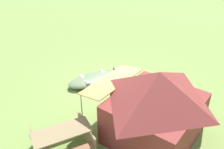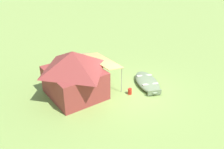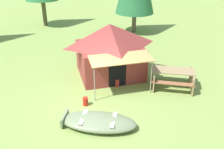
{
  "view_description": "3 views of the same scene",
  "coord_description": "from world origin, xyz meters",
  "px_view_note": "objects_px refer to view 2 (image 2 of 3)",
  "views": [
    {
      "loc": [
        5.99,
        6.51,
        5.86
      ],
      "look_at": [
        0.63,
        0.5,
        1.25
      ],
      "focal_mm": 38.56,
      "sensor_mm": 36.0,
      "label": 1
    },
    {
      "loc": [
        -10.11,
        5.77,
        6.95
      ],
      "look_at": [
        0.51,
        0.96,
        0.97
      ],
      "focal_mm": 40.02,
      "sensor_mm": 36.0,
      "label": 2
    },
    {
      "loc": [
        0.21,
        -8.09,
        5.41
      ],
      "look_at": [
        0.84,
        0.7,
        1.06
      ],
      "focal_mm": 40.94,
      "sensor_mm": 36.0,
      "label": 3
    }
  ],
  "objects_px": {
    "picnic_table": "(85,63)",
    "cooler_box": "(92,86)",
    "canvas_cabin_tent": "(74,73)",
    "beached_rowboat": "(147,82)",
    "fuel_can": "(130,91)"
  },
  "relations": [
    {
      "from": "picnic_table",
      "to": "cooler_box",
      "type": "xyz_separation_m",
      "value": [
        -2.44,
        0.41,
        -0.33
      ]
    },
    {
      "from": "canvas_cabin_tent",
      "to": "cooler_box",
      "type": "height_order",
      "value": "canvas_cabin_tent"
    },
    {
      "from": "beached_rowboat",
      "to": "fuel_can",
      "type": "relative_size",
      "value": 8.58
    },
    {
      "from": "picnic_table",
      "to": "fuel_can",
      "type": "relative_size",
      "value": 6.47
    },
    {
      "from": "picnic_table",
      "to": "beached_rowboat",
      "type": "bearing_deg",
      "value": -142.06
    },
    {
      "from": "picnic_table",
      "to": "fuel_can",
      "type": "distance_m",
      "value": 3.94
    },
    {
      "from": "canvas_cabin_tent",
      "to": "picnic_table",
      "type": "xyz_separation_m",
      "value": [
        2.62,
        -1.41,
        -0.78
      ]
    },
    {
      "from": "beached_rowboat",
      "to": "picnic_table",
      "type": "distance_m",
      "value": 4.17
    },
    {
      "from": "beached_rowboat",
      "to": "canvas_cabin_tent",
      "type": "xyz_separation_m",
      "value": [
        0.66,
        3.97,
        1.08
      ]
    },
    {
      "from": "picnic_table",
      "to": "fuel_can",
      "type": "height_order",
      "value": "picnic_table"
    },
    {
      "from": "canvas_cabin_tent",
      "to": "cooler_box",
      "type": "xyz_separation_m",
      "value": [
        0.18,
        -1.0,
        -1.11
      ]
    },
    {
      "from": "canvas_cabin_tent",
      "to": "fuel_can",
      "type": "height_order",
      "value": "canvas_cabin_tent"
    },
    {
      "from": "canvas_cabin_tent",
      "to": "fuel_can",
      "type": "distance_m",
      "value": 3.06
    },
    {
      "from": "cooler_box",
      "to": "fuel_can",
      "type": "distance_m",
      "value": 2.07
    },
    {
      "from": "fuel_can",
      "to": "picnic_table",
      "type": "bearing_deg",
      "value": 17.96
    }
  ]
}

